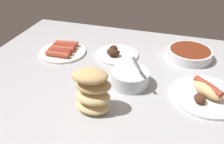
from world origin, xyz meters
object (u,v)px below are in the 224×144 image
object	(u,v)px
bowl_chili	(190,53)
bread_stack	(92,91)
plate_sausages	(63,51)
bowl_coleslaw	(130,77)
plate_hotdog_assembled	(206,93)
plate_grilled_meat	(116,53)

from	to	relation	value
bowl_chili	bread_stack	world-z (taller)	bread_stack
bread_stack	plate_sausages	size ratio (longest dim) A/B	0.69
plate_sausages	bowl_chili	bearing A→B (deg)	12.39
bowl_coleslaw	plate_hotdog_assembled	bearing A→B (deg)	0.19
bowl_chili	plate_sausages	distance (cm)	56.38
plate_sausages	plate_hotdog_assembled	bearing A→B (deg)	-13.26
plate_grilled_meat	plate_sausages	xyz separation A→B (cm)	(-23.72, -4.56, 0.12)
bowl_chili	plate_hotdog_assembled	bearing A→B (deg)	-76.30
plate_sausages	bread_stack	bearing A→B (deg)	-49.81
bowl_coleslaw	bread_stack	size ratio (longest dim) A/B	1.08
bowl_coleslaw	plate_sausages	world-z (taller)	bowl_coleslaw
bowl_coleslaw	plate_grilled_meat	size ratio (longest dim) A/B	0.83
bowl_chili	bread_stack	size ratio (longest dim) A/B	1.32
bowl_chili	plate_sausages	bearing A→B (deg)	-167.61
plate_hotdog_assembled	plate_grilled_meat	bearing A→B (deg)	153.25
bread_stack	bowl_coleslaw	bearing A→B (deg)	64.71
plate_hotdog_assembled	bowl_chili	xyz separation A→B (cm)	(-6.49, 26.60, 0.62)
plate_hotdog_assembled	plate_grilled_meat	size ratio (longest dim) A/B	1.29
bread_stack	plate_grilled_meat	bearing A→B (deg)	94.73
bowl_chili	plate_grilled_meat	distance (cm)	32.26
plate_hotdog_assembled	bowl_coleslaw	size ratio (longest dim) A/B	1.56
bread_stack	bowl_chili	bearing A→B (deg)	57.03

